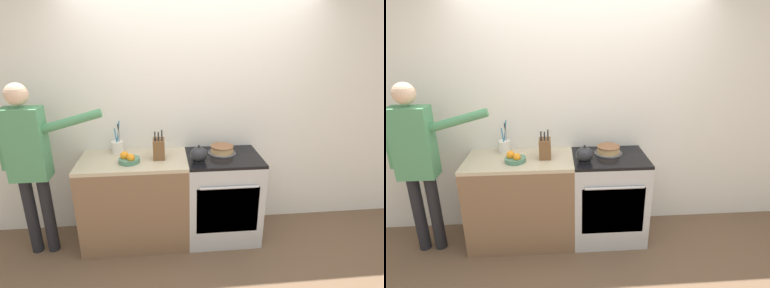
% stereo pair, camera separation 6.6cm
% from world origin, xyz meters
% --- Properties ---
extents(ground_plane, '(16.00, 16.00, 0.00)m').
position_xyz_m(ground_plane, '(0.00, 0.00, 0.00)').
color(ground_plane, brown).
extents(wall_back, '(8.00, 0.04, 2.60)m').
position_xyz_m(wall_back, '(0.00, 0.61, 1.30)').
color(wall_back, silver).
rests_on(wall_back, ground_plane).
extents(counter_cabinet, '(1.06, 0.59, 0.93)m').
position_xyz_m(counter_cabinet, '(-0.64, 0.29, 0.46)').
color(counter_cabinet, brown).
rests_on(counter_cabinet, ground_plane).
extents(stove_range, '(0.75, 0.62, 0.93)m').
position_xyz_m(stove_range, '(0.27, 0.29, 0.46)').
color(stove_range, '#B7BABF').
rests_on(stove_range, ground_plane).
extents(layer_cake, '(0.29, 0.29, 0.08)m').
position_xyz_m(layer_cake, '(0.26, 0.37, 0.97)').
color(layer_cake, '#4C4C51').
rests_on(layer_cake, stove_range).
extents(tea_kettle, '(0.21, 0.17, 0.17)m').
position_xyz_m(tea_kettle, '(0.00, 0.19, 1.00)').
color(tea_kettle, '#232328').
rests_on(tea_kettle, stove_range).
extents(knife_block, '(0.11, 0.15, 0.29)m').
position_xyz_m(knife_block, '(-0.38, 0.30, 1.03)').
color(knife_block, brown).
rests_on(knife_block, counter_cabinet).
extents(utensil_crock, '(0.12, 0.12, 0.34)m').
position_xyz_m(utensil_crock, '(-0.81, 0.49, 1.00)').
color(utensil_crock, silver).
rests_on(utensil_crock, counter_cabinet).
extents(fruit_bowl, '(0.20, 0.20, 0.11)m').
position_xyz_m(fruit_bowl, '(-0.67, 0.22, 0.96)').
color(fruit_bowl, '#4C7F66').
rests_on(fruit_bowl, counter_cabinet).
extents(person_baker, '(0.95, 0.20, 1.70)m').
position_xyz_m(person_baker, '(-1.56, 0.20, 1.02)').
color(person_baker, black).
rests_on(person_baker, ground_plane).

